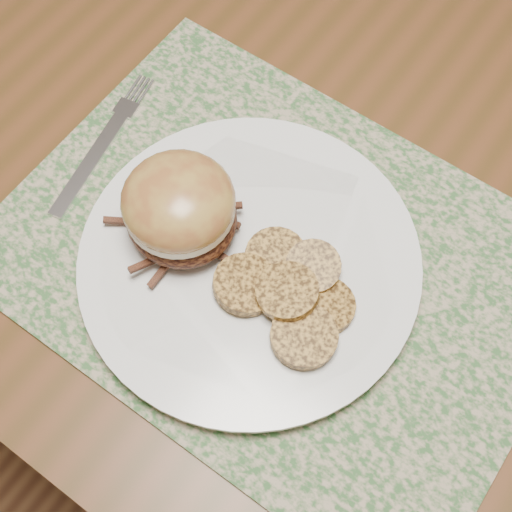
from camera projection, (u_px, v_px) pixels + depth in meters
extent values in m
plane|color=#57311D|center=(467.00, 440.00, 1.27)|extent=(3.50, 3.50, 0.00)
cube|color=#376031|center=(278.00, 261.00, 0.59)|extent=(0.45, 0.33, 0.00)
cylinder|color=white|center=(250.00, 262.00, 0.58)|extent=(0.26, 0.26, 0.02)
ellipsoid|color=black|center=(181.00, 217.00, 0.56)|extent=(0.11, 0.11, 0.04)
cylinder|color=#F0E3C4|center=(179.00, 207.00, 0.55)|extent=(0.11, 0.11, 0.01)
ellipsoid|color=olive|center=(178.00, 201.00, 0.54)|extent=(0.11, 0.11, 0.05)
cylinder|color=#AF7D33|center=(276.00, 256.00, 0.56)|extent=(0.07, 0.07, 0.01)
cylinder|color=#AF7D33|center=(313.00, 267.00, 0.56)|extent=(0.06, 0.06, 0.02)
cylinder|color=#AF7D33|center=(324.00, 305.00, 0.55)|extent=(0.05, 0.05, 0.02)
cylinder|color=#AF7D33|center=(246.00, 284.00, 0.55)|extent=(0.07, 0.07, 0.02)
cylinder|color=#AF7D33|center=(287.00, 291.00, 0.54)|extent=(0.07, 0.07, 0.01)
cylinder|color=#AF7D33|center=(304.00, 336.00, 0.53)|extent=(0.07, 0.07, 0.01)
cube|color=silver|center=(89.00, 164.00, 0.62)|extent=(0.03, 0.12, 0.00)
cube|color=silver|center=(126.00, 109.00, 0.65)|extent=(0.02, 0.02, 0.00)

